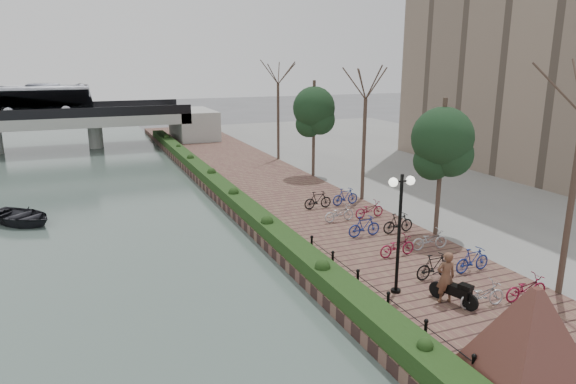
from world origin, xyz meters
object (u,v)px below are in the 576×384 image
granite_monument (531,339)px  motorcycle (453,291)px  lamppost (400,207)px  boat (21,216)px  pedestrian (446,277)px

granite_monument → motorcycle: size_ratio=3.33×
granite_monument → motorcycle: (1.41, 4.49, -0.91)m
granite_monument → lamppost: size_ratio=1.20×
granite_monument → boat: 25.55m
lamppost → boat: 20.95m
motorcycle → pedestrian: bearing=107.1°
lamppost → pedestrian: bearing=-49.6°
lamppost → motorcycle: size_ratio=2.76×
granite_monument → pedestrian: bearing=75.3°
motorcycle → granite_monument: bearing=-125.5°
lamppost → boat: bearing=130.5°
lamppost → motorcycle: lamppost is taller
granite_monument → pedestrian: size_ratio=2.85×
motorcycle → pedestrian: (-0.17, 0.24, 0.43)m
granite_monument → pedestrian: (1.24, 4.73, -0.48)m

